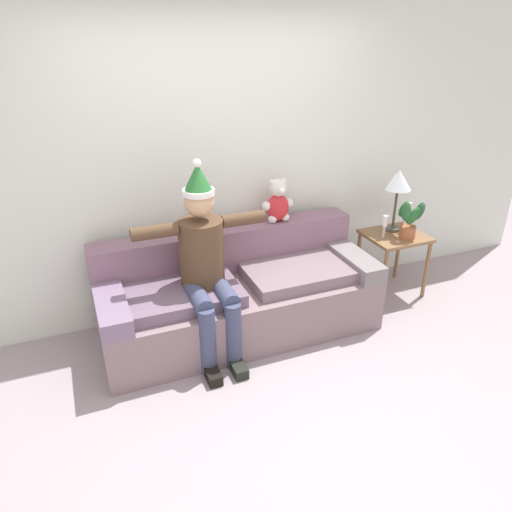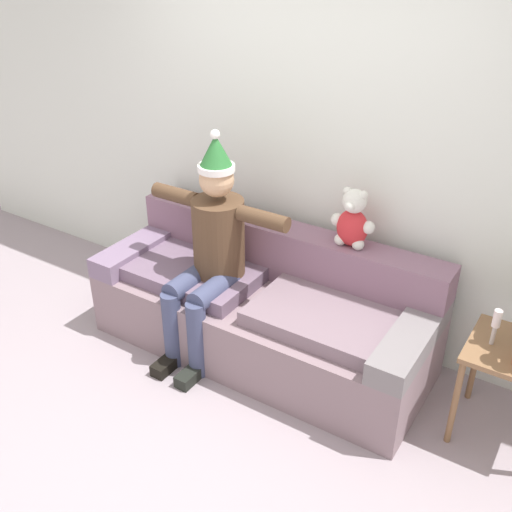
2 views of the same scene
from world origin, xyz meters
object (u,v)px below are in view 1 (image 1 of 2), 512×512
object	(u,v)px
person_seated	(205,261)
candle_short	(408,213)
couch	(238,295)
table_lamp	(398,183)
candle_tall	(385,224)
teddy_bear	(278,202)
side_table	(394,244)
potted_plant	(410,219)

from	to	relation	value
person_seated	candle_short	xyz separation A→B (m)	(2.04, 0.25, 0.01)
couch	person_seated	distance (m)	0.57
table_lamp	candle_tall	world-z (taller)	table_lamp
candle_short	teddy_bear	bearing A→B (deg)	171.83
person_seated	teddy_bear	bearing A→B (deg)	28.56
couch	candle_tall	distance (m)	1.49
person_seated	table_lamp	world-z (taller)	person_seated
table_lamp	candle_tall	xyz separation A→B (m)	(-0.19, -0.12, -0.33)
couch	person_seated	bearing A→B (deg)	-152.38
couch	person_seated	xyz separation A→B (m)	(-0.31, -0.16, 0.44)
candle_tall	person_seated	bearing A→B (deg)	-173.92
person_seated	side_table	xyz separation A→B (m)	(1.89, 0.21, -0.27)
couch	teddy_bear	bearing A→B (deg)	29.17
person_seated	side_table	bearing A→B (deg)	6.20
person_seated	table_lamp	distance (m)	1.97
side_table	potted_plant	size ratio (longest dim) A/B	1.64
table_lamp	potted_plant	xyz separation A→B (m)	(0.01, -0.21, -0.28)
couch	potted_plant	distance (m)	1.69
couch	candle_short	distance (m)	1.79
candle_tall	candle_short	size ratio (longest dim) A/B	0.77
side_table	person_seated	bearing A→B (deg)	-173.80
person_seated	side_table	world-z (taller)	person_seated
candle_short	person_seated	bearing A→B (deg)	-173.14
couch	candle_tall	bearing A→B (deg)	0.93
potted_plant	teddy_bear	bearing A→B (deg)	164.12
candle_short	couch	bearing A→B (deg)	-177.25
person_seated	candle_tall	bearing A→B (deg)	6.08
potted_plant	candle_short	xyz separation A→B (m)	(0.10, 0.15, -0.01)
candle_tall	side_table	bearing A→B (deg)	7.61
person_seated	candle_tall	xyz separation A→B (m)	(1.74, 0.19, -0.03)
teddy_bear	couch	bearing A→B (deg)	-150.83
side_table	candle_short	world-z (taller)	candle_short
table_lamp	candle_short	distance (m)	0.31
potted_plant	candle_tall	xyz separation A→B (m)	(-0.20, 0.09, -0.05)
teddy_bear	table_lamp	world-z (taller)	teddy_bear
teddy_bear	side_table	bearing A→B (deg)	-11.26
teddy_bear	side_table	size ratio (longest dim) A/B	0.63
candle_tall	potted_plant	bearing A→B (deg)	-24.09
teddy_bear	side_table	distance (m)	1.23
couch	table_lamp	xyz separation A→B (m)	(1.62, 0.14, 0.74)
teddy_bear	potted_plant	size ratio (longest dim) A/B	1.04
table_lamp	candle_short	bearing A→B (deg)	-26.87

